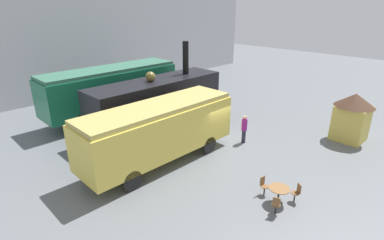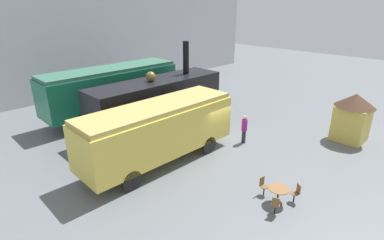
% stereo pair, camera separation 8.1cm
% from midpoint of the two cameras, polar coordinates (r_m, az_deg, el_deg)
% --- Properties ---
extents(ground_plane, '(80.00, 80.00, 0.00)m').
position_cam_midpoint_polar(ground_plane, '(18.38, 4.52, -4.68)').
color(ground_plane, slate).
extents(backdrop_wall, '(44.00, 0.15, 9.00)m').
position_cam_midpoint_polar(backdrop_wall, '(29.55, -19.57, 13.29)').
color(backdrop_wall, silver).
rests_on(backdrop_wall, ground_plane).
extents(streamlined_locomotive, '(12.15, 2.73, 3.71)m').
position_cam_midpoint_polar(streamlined_locomotive, '(23.41, -13.15, 6.47)').
color(streamlined_locomotive, '#196B47').
rests_on(streamlined_locomotive, ground_plane).
extents(steam_locomotive, '(9.52, 2.53, 5.65)m').
position_cam_midpoint_polar(steam_locomotive, '(20.05, -6.42, 4.07)').
color(steam_locomotive, black).
rests_on(steam_locomotive, ground_plane).
extents(passenger_coach_vintage, '(8.69, 2.60, 3.24)m').
position_cam_midpoint_polar(passenger_coach_vintage, '(15.73, -6.23, -1.68)').
color(passenger_coach_vintage, '#E0C64C').
rests_on(passenger_coach_vintage, ground_plane).
extents(cafe_table_near, '(0.89, 0.89, 0.76)m').
position_cam_midpoint_polar(cafe_table_near, '(13.56, 16.31, -12.92)').
color(cafe_table_near, black).
rests_on(cafe_table_near, ground_plane).
extents(cafe_chair_0, '(0.40, 0.40, 0.87)m').
position_cam_midpoint_polar(cafe_chair_0, '(13.94, 19.43, -12.77)').
color(cafe_chair_0, black).
rests_on(cafe_chair_0, ground_plane).
extents(cafe_chair_1, '(0.36, 0.37, 0.87)m').
position_cam_midpoint_polar(cafe_chair_1, '(14.01, 13.56, -11.88)').
color(cafe_chair_1, black).
rests_on(cafe_chair_1, ground_plane).
extents(cafe_chair_2, '(0.40, 0.38, 0.87)m').
position_cam_midpoint_polar(cafe_chair_2, '(12.94, 15.79, -15.21)').
color(cafe_chair_2, black).
rests_on(cafe_chair_2, ground_plane).
extents(visitor_person, '(0.34, 0.34, 1.78)m').
position_cam_midpoint_polar(visitor_person, '(18.46, 10.05, -1.52)').
color(visitor_person, '#262633').
rests_on(visitor_person, ground_plane).
extents(ticket_kiosk, '(2.34, 2.34, 3.00)m').
position_cam_midpoint_polar(ticket_kiosk, '(20.84, 28.40, 0.89)').
color(ticket_kiosk, '#DBC151').
rests_on(ticket_kiosk, ground_plane).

